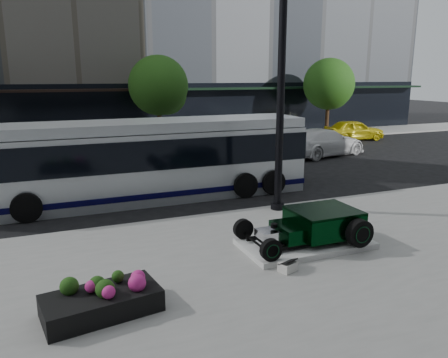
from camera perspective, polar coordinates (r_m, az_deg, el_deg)
name	(u,v)px	position (r m, az deg, el deg)	size (l,w,h in m)	color
ground	(219,198)	(16.62, -0.65, -2.46)	(120.00, 120.00, 0.00)	black
sidewalk_far	(142,144)	(29.80, -10.65, 4.50)	(70.00, 4.00, 0.12)	gray
street_trees	(160,88)	(28.82, -8.31, 11.70)	(29.80, 3.80, 5.70)	black
display_plinth	(305,243)	(11.89, 10.54, -8.27)	(3.40, 1.80, 0.15)	silver
hot_rod	(317,224)	(11.89, 12.01, -5.75)	(3.22, 2.00, 0.81)	black
info_plaque	(288,266)	(10.38, 8.32, -11.18)	(0.48, 0.42, 0.31)	silver
lamppost	(281,94)	(14.31, 7.42, 10.90)	(0.45, 0.45, 8.27)	black
flower_planter	(102,301)	(8.88, -15.70, -15.10)	(2.28, 1.38, 0.70)	black
transit_bus	(148,160)	(16.49, -9.87, 2.52)	(12.12, 2.88, 2.92)	silver
white_sedan	(323,142)	(25.88, 12.86, 4.71)	(2.21, 5.43, 1.58)	white
yellow_taxi	(354,130)	(32.82, 16.59, 6.15)	(1.72, 4.28, 1.46)	yellow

